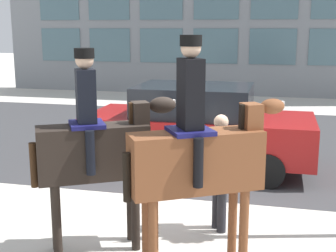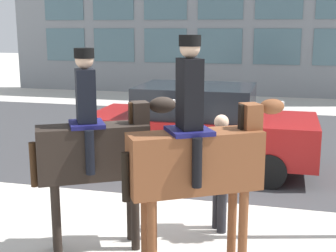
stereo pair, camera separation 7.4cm
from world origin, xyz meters
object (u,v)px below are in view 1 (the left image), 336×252
at_px(mounted_horse_lead, 96,147).
at_px(pedestrian_bystander, 219,164).
at_px(mounted_horse_companion, 198,155).
at_px(street_car_near_lane, 198,127).

height_order(mounted_horse_lead, pedestrian_bystander, mounted_horse_lead).
distance_m(mounted_horse_companion, pedestrian_bystander, 1.22).
bearing_deg(street_car_near_lane, mounted_horse_companion, -79.99).
distance_m(pedestrian_bystander, street_car_near_lane, 2.97).
xyz_separation_m(mounted_horse_lead, mounted_horse_companion, (1.32, -0.22, 0.04)).
distance_m(mounted_horse_companion, street_car_near_lane, 4.10).
relative_size(mounted_horse_lead, pedestrian_bystander, 1.55).
xyz_separation_m(mounted_horse_lead, pedestrian_bystander, (1.42, 0.92, -0.38)).
relative_size(mounted_horse_companion, pedestrian_bystander, 1.65).
relative_size(mounted_horse_companion, street_car_near_lane, 0.61).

